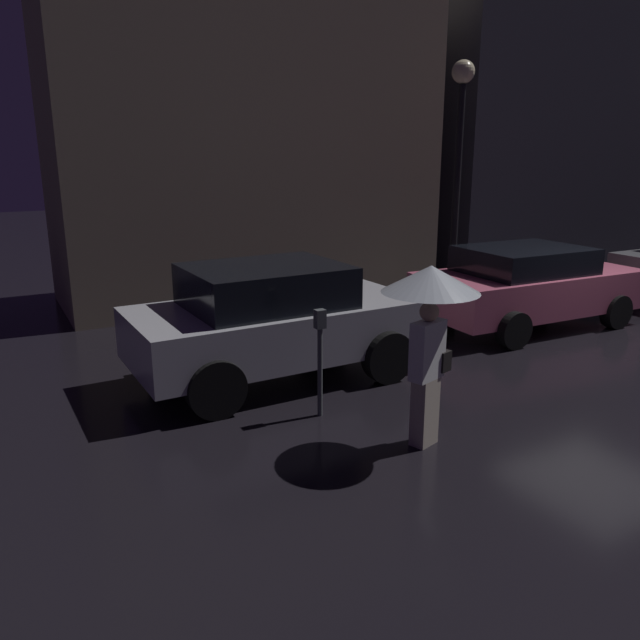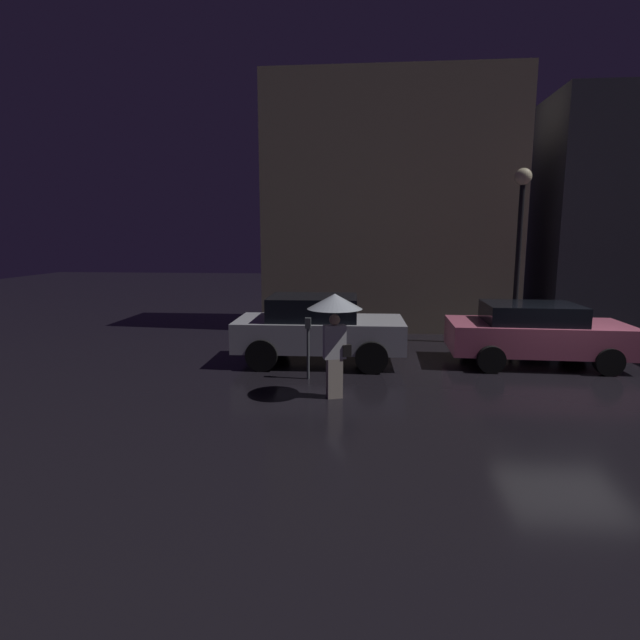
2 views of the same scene
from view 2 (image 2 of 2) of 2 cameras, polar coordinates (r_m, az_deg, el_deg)
name	(u,v)px [view 2 (image 2 of 2)]	position (r m, az deg, el deg)	size (l,w,h in m)	color
ground_plane	(571,383)	(11.53, 26.79, -6.42)	(60.00, 60.00, 0.00)	black
building_facade_left	(389,207)	(16.83, 7.88, 12.71)	(7.93, 3.00, 7.86)	gray
parked_car_silver	(318,328)	(11.80, -0.21, -0.89)	(3.96, 2.06, 1.59)	#B7B7BF
parked_car_pink	(535,332)	(12.69, 23.37, -1.31)	(4.05, 2.05, 1.43)	#DB6684
pedestrian_with_umbrella	(335,315)	(9.04, 1.70, 0.53)	(1.00, 1.00, 1.95)	beige
parking_meter	(308,341)	(10.39, -1.37, -2.47)	(0.12, 0.10, 1.30)	#4C5154
street_lamp_near	(520,221)	(14.64, 21.92, 10.43)	(0.45, 0.45, 4.75)	black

